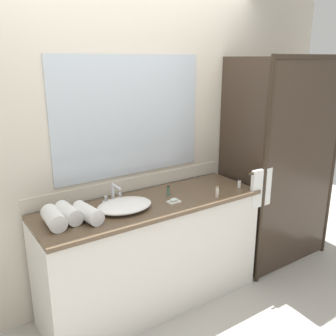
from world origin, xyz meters
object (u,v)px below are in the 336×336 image
object	(u,v)px
faucet	(114,196)
rolled_towel_near_edge	(54,218)
sink_basin	(125,206)
amenity_bottle_shampoo	(239,183)
rolled_towel_far_edge	(88,213)
amenity_bottle_body_wash	(217,192)
soap_dish	(174,201)
rolled_towel_middle	(68,213)
amenity_bottle_lotion	(168,191)

from	to	relation	value
faucet	rolled_towel_near_edge	world-z (taller)	faucet
sink_basin	amenity_bottle_shampoo	world-z (taller)	amenity_bottle_shampoo
amenity_bottle_shampoo	rolled_towel_far_edge	size ratio (longest dim) A/B	0.30
sink_basin	amenity_bottle_body_wash	size ratio (longest dim) A/B	4.62
soap_dish	rolled_towel_middle	bearing A→B (deg)	170.54
amenity_bottle_shampoo	rolled_towel_middle	bearing A→B (deg)	173.70
amenity_bottle_shampoo	rolled_towel_near_edge	bearing A→B (deg)	175.31
soap_dish	amenity_bottle_lotion	xyz separation A→B (m)	(0.05, 0.15, 0.03)
amenity_bottle_lotion	rolled_towel_far_edge	xyz separation A→B (m)	(-0.72, -0.09, 0.02)
amenity_bottle_shampoo	rolled_towel_near_edge	world-z (taller)	rolled_towel_near_edge
soap_dish	sink_basin	bearing A→B (deg)	166.53
soap_dish	rolled_towel_near_edge	distance (m)	0.90
amenity_bottle_shampoo	rolled_towel_middle	size ratio (longest dim) A/B	0.31
sink_basin	soap_dish	size ratio (longest dim) A/B	4.18
amenity_bottle_body_wash	amenity_bottle_lotion	world-z (taller)	amenity_bottle_body_wash
rolled_towel_far_edge	amenity_bottle_body_wash	bearing A→B (deg)	-8.57
sink_basin	faucet	world-z (taller)	faucet
amenity_bottle_shampoo	rolled_towel_far_edge	distance (m)	1.34
soap_dish	rolled_towel_middle	world-z (taller)	rolled_towel_middle
amenity_bottle_lotion	rolled_towel_middle	xyz separation A→B (m)	(-0.83, -0.02, 0.02)
amenity_bottle_body_wash	faucet	bearing A→B (deg)	153.74
rolled_towel_middle	rolled_towel_far_edge	bearing A→B (deg)	-32.52
amenity_bottle_shampoo	amenity_bottle_lotion	size ratio (longest dim) A/B	0.91
amenity_bottle_lotion	rolled_towel_near_edge	world-z (taller)	rolled_towel_near_edge
amenity_bottle_lotion	rolled_towel_middle	distance (m)	0.83
rolled_towel_middle	amenity_bottle_shampoo	bearing A→B (deg)	-6.30
soap_dish	amenity_bottle_lotion	size ratio (longest dim) A/B	1.21
rolled_towel_middle	amenity_bottle_body_wash	bearing A→B (deg)	-11.18
sink_basin	amenity_bottle_lotion	size ratio (longest dim) A/B	5.05
sink_basin	faucet	bearing A→B (deg)	90.00
amenity_bottle_body_wash	amenity_bottle_lotion	xyz separation A→B (m)	(-0.31, 0.24, -0.00)
amenity_bottle_lotion	rolled_towel_near_edge	bearing A→B (deg)	-176.93
amenity_bottle_shampoo	amenity_bottle_body_wash	bearing A→B (deg)	-168.03
sink_basin	rolled_towel_middle	world-z (taller)	rolled_towel_middle
faucet	soap_dish	bearing A→B (deg)	-35.28
sink_basin	soap_dish	xyz separation A→B (m)	(0.38, -0.09, -0.02)
soap_dish	rolled_towel_middle	xyz separation A→B (m)	(-0.78, 0.13, 0.04)
rolled_towel_near_edge	sink_basin	bearing A→B (deg)	-0.89
faucet	soap_dish	size ratio (longest dim) A/B	1.70
soap_dish	amenity_bottle_body_wash	xyz separation A→B (m)	(0.36, -0.09, 0.03)
faucet	rolled_towel_far_edge	bearing A→B (deg)	-145.08
amenity_bottle_shampoo	rolled_towel_middle	xyz separation A→B (m)	(-1.45, 0.16, 0.02)
amenity_bottle_lotion	amenity_bottle_shampoo	bearing A→B (deg)	-16.15
amenity_bottle_body_wash	rolled_towel_far_edge	bearing A→B (deg)	171.43
sink_basin	amenity_bottle_shampoo	bearing A→B (deg)	-6.56
amenity_bottle_shampoo	soap_dish	bearing A→B (deg)	177.47
amenity_bottle_lotion	faucet	bearing A→B (deg)	164.50
amenity_bottle_lotion	rolled_towel_middle	size ratio (longest dim) A/B	0.34
sink_basin	amenity_bottle_lotion	world-z (taller)	amenity_bottle_lotion
rolled_towel_near_edge	amenity_bottle_shampoo	bearing A→B (deg)	-4.69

